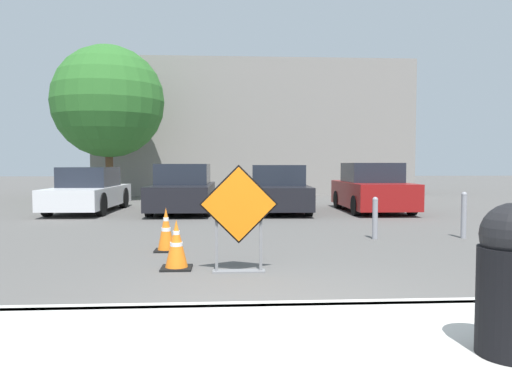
{
  "coord_description": "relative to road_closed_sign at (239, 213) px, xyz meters",
  "views": [
    {
      "loc": [
        -0.56,
        -4.95,
        1.55
      ],
      "look_at": [
        0.56,
        13.39,
        0.51
      ],
      "focal_mm": 35.0,
      "sensor_mm": 36.0,
      "label": 1
    }
  ],
  "objects": [
    {
      "name": "road_closed_sign",
      "position": [
        0.0,
        0.0,
        0.0
      ],
      "size": [
        1.12,
        0.2,
        1.54
      ],
      "color": "black",
      "rests_on": "ground_plane"
    },
    {
      "name": "ground_plane",
      "position": [
        0.38,
        7.9,
        -0.85
      ],
      "size": [
        96.0,
        96.0,
        0.0
      ],
      "primitive_type": "plane",
      "color": "#565451"
    },
    {
      "name": "parked_car_nearest",
      "position": [
        -4.6,
        9.37,
        -0.18
      ],
      "size": [
        1.88,
        4.65,
        1.44
      ],
      "rotation": [
        0.0,
        0.0,
        3.11
      ],
      "color": "silver",
      "rests_on": "ground_plane"
    },
    {
      "name": "street_tree_behind_lot",
      "position": [
        -5.08,
        14.35,
        3.29
      ],
      "size": [
        4.67,
        4.67,
        6.48
      ],
      "color": "#513823",
      "rests_on": "ground_plane"
    },
    {
      "name": "parked_car_fourth",
      "position": [
        4.57,
        8.87,
        -0.13
      ],
      "size": [
        1.92,
        4.06,
        1.58
      ],
      "rotation": [
        0.0,
        0.0,
        3.13
      ],
      "color": "maroon",
      "rests_on": "ground_plane"
    },
    {
      "name": "parked_car_second",
      "position": [
        -1.54,
        9.09,
        -0.14
      ],
      "size": [
        1.97,
        4.56,
        1.55
      ],
      "rotation": [
        0.0,
        0.0,
        3.12
      ],
      "color": "black",
      "rests_on": "ground_plane"
    },
    {
      "name": "building_facade_backdrop",
      "position": [
        1.29,
        19.63,
        2.5
      ],
      "size": [
        15.82,
        5.0,
        6.7
      ],
      "color": "gray",
      "rests_on": "ground_plane"
    },
    {
      "name": "traffic_cone_nearest",
      "position": [
        -0.91,
        0.3,
        -0.49
      ],
      "size": [
        0.45,
        0.45,
        0.73
      ],
      "color": "black",
      "rests_on": "ground_plane"
    },
    {
      "name": "bollard_second",
      "position": [
        4.77,
        3.0,
        -0.34
      ],
      "size": [
        0.12,
        0.12,
        0.97
      ],
      "color": "gray",
      "rests_on": "ground_plane"
    },
    {
      "name": "bollard_nearest",
      "position": [
        2.89,
        3.0,
        -0.39
      ],
      "size": [
        0.12,
        0.12,
        0.87
      ],
      "color": "gray",
      "rests_on": "ground_plane"
    },
    {
      "name": "traffic_cone_second",
      "position": [
        -1.24,
        1.82,
        -0.47
      ],
      "size": [
        0.4,
        0.4,
        0.78
      ],
      "color": "black",
      "rests_on": "ground_plane"
    },
    {
      "name": "sidewalk_strip",
      "position": [
        0.38,
        -3.49,
        -0.78
      ],
      "size": [
        25.2,
        2.79,
        0.14
      ],
      "color": "beige",
      "rests_on": "ground_plane"
    },
    {
      "name": "parked_car_third",
      "position": [
        1.52,
        9.18,
        -0.16
      ],
      "size": [
        2.09,
        4.76,
        1.51
      ],
      "rotation": [
        0.0,
        0.0,
        3.09
      ],
      "color": "black",
      "rests_on": "ground_plane"
    },
    {
      "name": "curb_lip",
      "position": [
        0.38,
        -2.1,
        -0.78
      ],
      "size": [
        25.2,
        0.2,
        0.14
      ],
      "color": "beige",
      "rests_on": "ground_plane"
    }
  ]
}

